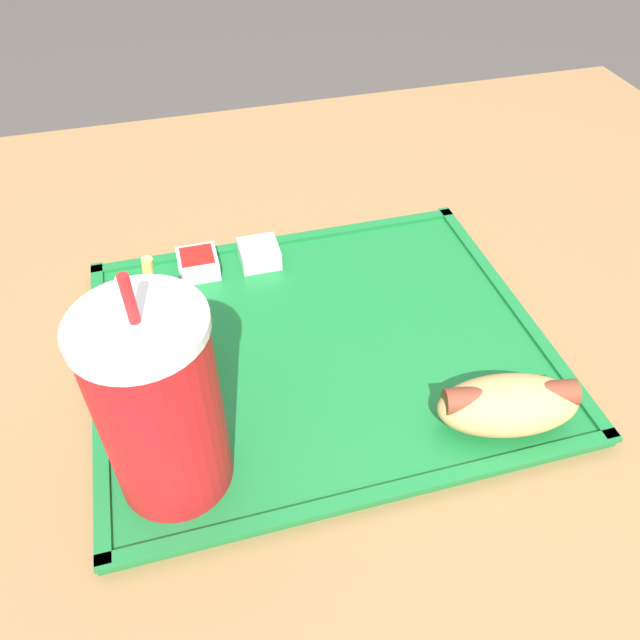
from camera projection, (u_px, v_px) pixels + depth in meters
name	position (u px, v px, depth m)	size (l,w,h in m)	color
ground_plane	(315.00, 638.00, 1.09)	(8.00, 8.00, 0.00)	#4C4742
dining_table	(313.00, 537.00, 0.84)	(1.32, 1.05, 0.73)	olive
food_tray	(320.00, 347.00, 0.58)	(0.41, 0.34, 0.01)	#197233
soda_cup	(159.00, 407.00, 0.42)	(0.09, 0.09, 0.20)	red
hot_dog_far	(508.00, 404.00, 0.49)	(0.12, 0.07, 0.05)	tan
fries_carton	(146.00, 340.00, 0.53)	(0.07, 0.06, 0.11)	silver
sauce_cup_mayo	(259.00, 253.00, 0.66)	(0.04, 0.04, 0.02)	silver
sauce_cup_ketchup	(198.00, 263.00, 0.65)	(0.04, 0.04, 0.02)	silver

